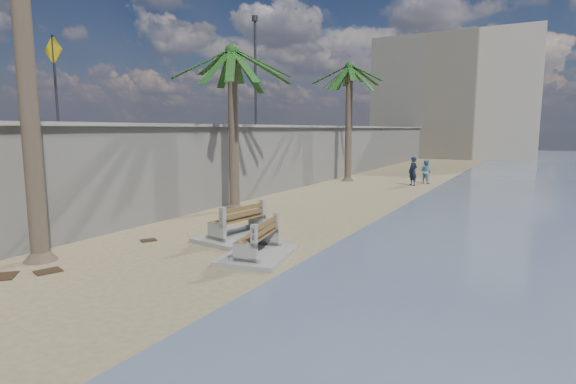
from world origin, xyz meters
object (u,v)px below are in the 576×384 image
at_px(person_b, 426,170).
at_px(person_a, 413,169).
at_px(bench_near, 238,225).
at_px(palm_mid, 232,53).
at_px(bench_far, 258,242).
at_px(palm_back, 350,68).

bearing_deg(person_b, person_a, 93.40).
height_order(bench_near, palm_mid, palm_mid).
distance_m(bench_far, person_a, 17.46).
height_order(bench_far, person_a, person_a).
relative_size(bench_near, palm_back, 0.33).
distance_m(palm_mid, person_b, 15.34).
height_order(palm_back, person_b, palm_back).
xyz_separation_m(bench_near, bench_far, (1.65, -1.41, -0.03)).
distance_m(bench_near, person_a, 16.11).
distance_m(person_a, person_b, 1.50).
xyz_separation_m(bench_far, person_b, (0.27, 18.87, 0.40)).
bearing_deg(person_a, palm_mid, -75.48).
height_order(person_a, person_b, person_a).
bearing_deg(palm_back, palm_mid, -90.96).
height_order(bench_far, person_b, person_b).
bearing_deg(person_b, palm_mid, 90.68).
xyz_separation_m(bench_far, palm_mid, (-4.73, 5.50, 6.01)).
distance_m(bench_near, person_b, 17.57).
height_order(palm_mid, person_b, palm_mid).
xyz_separation_m(bench_near, palm_mid, (-3.08, 4.09, 5.99)).
distance_m(palm_back, person_b, 8.07).
relative_size(palm_mid, person_a, 3.72).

